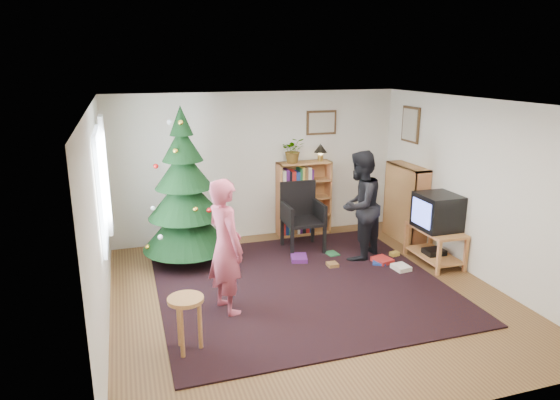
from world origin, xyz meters
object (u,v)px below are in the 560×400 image
object	(u,v)px
picture_right	(411,125)
tv_stand	(435,242)
armchair	(301,213)
picture_back	(321,123)
bookshelf_back	(304,197)
bookshelf_right	(406,202)
crt_tv	(437,212)
person_by_chair	(359,206)
stool	(186,310)
christmas_tree	(185,200)
person_standing	(226,247)
potted_plant	(293,150)
table_lamp	(321,149)

from	to	relation	value
picture_right	tv_stand	world-z (taller)	picture_right
armchair	picture_back	bearing A→B (deg)	51.56
bookshelf_back	bookshelf_right	distance (m)	1.75
crt_tv	person_by_chair	size ratio (longest dim) A/B	0.36
person_by_chair	picture_back	bearing A→B (deg)	-123.97
picture_right	stool	distance (m)	5.13
christmas_tree	bookshelf_right	size ratio (longest dim) A/B	1.83
picture_right	crt_tv	size ratio (longest dim) A/B	0.99
picture_right	person_by_chair	world-z (taller)	picture_right
picture_right	person_by_chair	bearing A→B (deg)	-149.17
picture_right	bookshelf_right	distance (m)	1.31
picture_back	armchair	bearing A→B (deg)	-129.49
stool	person_by_chair	world-z (taller)	person_by_chair
picture_back	armchair	world-z (taller)	picture_back
armchair	christmas_tree	bearing A→B (deg)	-176.03
picture_back	person_by_chair	xyz separation A→B (m)	(0.04, -1.49, -1.10)
armchair	stool	bearing A→B (deg)	-129.60
picture_back	stool	distance (m)	4.62
picture_right	person_standing	distance (m)	4.18
picture_right	bookshelf_right	xyz separation A→B (m)	(-0.14, -0.23, -1.29)
tv_stand	potted_plant	size ratio (longest dim) A/B	2.15
bookshelf_right	potted_plant	world-z (taller)	potted_plant
person_by_chair	potted_plant	size ratio (longest dim) A/B	3.91
person_standing	tv_stand	bearing A→B (deg)	-98.32
armchair	person_standing	bearing A→B (deg)	-130.96
picture_back	armchair	xyz separation A→B (m)	(-0.66, -0.80, -1.35)
armchair	table_lamp	world-z (taller)	table_lamp
christmas_tree	person_by_chair	size ratio (longest dim) A/B	1.41
bookshelf_back	crt_tv	xyz separation A→B (m)	(1.43, -1.89, 0.15)
bookshelf_right	crt_tv	world-z (taller)	bookshelf_right
christmas_tree	bookshelf_back	size ratio (longest dim) A/B	1.83
picture_right	bookshelf_back	size ratio (longest dim) A/B	0.46
picture_back	person_by_chair	bearing A→B (deg)	-88.31
christmas_tree	person_by_chair	distance (m)	2.63
crt_tv	potted_plant	world-z (taller)	potted_plant
tv_stand	bookshelf_right	bearing A→B (deg)	83.59
picture_back	bookshelf_back	distance (m)	1.34
picture_right	armchair	size ratio (longest dim) A/B	0.55
potted_plant	bookshelf_back	bearing A→B (deg)	0.00
bookshelf_right	tv_stand	bearing A→B (deg)	173.59
bookshelf_right	stool	xyz separation A→B (m)	(-4.03, -2.39, -0.18)
crt_tv	table_lamp	bearing A→B (deg)	120.87
bookshelf_right	potted_plant	bearing A→B (deg)	64.96
stool	table_lamp	distance (m)	4.37
bookshelf_back	tv_stand	distance (m)	2.39
picture_right	bookshelf_right	size ratio (longest dim) A/B	0.46
picture_back	person_by_chair	size ratio (longest dim) A/B	0.32
bookshelf_right	table_lamp	size ratio (longest dim) A/B	4.27
stool	person_standing	size ratio (longest dim) A/B	0.37
tv_stand	crt_tv	size ratio (longest dim) A/B	1.53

